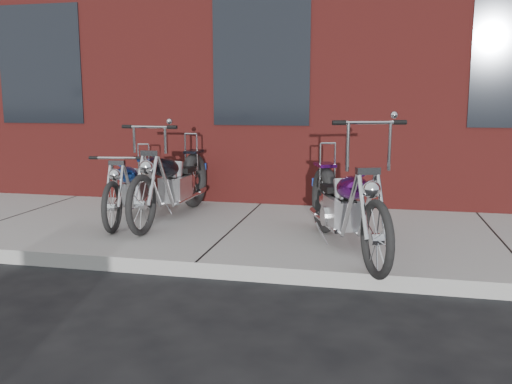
# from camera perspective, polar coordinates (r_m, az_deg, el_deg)

# --- Properties ---
(ground) EXTENTS (120.00, 120.00, 0.00)m
(ground) POSITION_cam_1_polar(r_m,az_deg,el_deg) (5.22, -6.37, -8.97)
(ground) COLOR #242425
(ground) RESTS_ON ground
(sidewalk) EXTENTS (22.00, 3.00, 0.15)m
(sidewalk) POSITION_cam_1_polar(r_m,az_deg,el_deg) (6.58, -2.19, -4.30)
(sidewalk) COLOR #9E9B95
(sidewalk) RESTS_ON ground
(chopper_purple) EXTENTS (0.97, 2.27, 1.34)m
(chopper_purple) POSITION_cam_1_polar(r_m,az_deg,el_deg) (5.53, 9.36, -1.73)
(chopper_purple) COLOR black
(chopper_purple) RESTS_ON sidewalk
(chopper_blue) EXTENTS (0.55, 2.09, 0.91)m
(chopper_blue) POSITION_cam_1_polar(r_m,az_deg,el_deg) (7.12, -12.91, 0.26)
(chopper_blue) COLOR black
(chopper_blue) RESTS_ON sidewalk
(chopper_third) EXTENTS (0.59, 2.42, 1.23)m
(chopper_third) POSITION_cam_1_polar(r_m,az_deg,el_deg) (7.01, -8.76, 0.73)
(chopper_third) COLOR black
(chopper_third) RESTS_ON sidewalk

